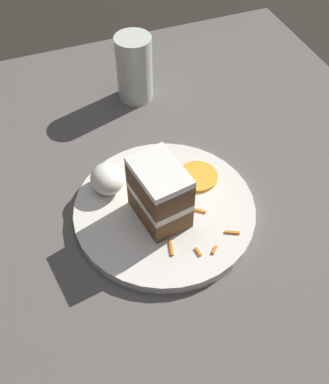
{
  "coord_description": "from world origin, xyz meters",
  "views": [
    {
      "loc": [
        0.43,
        -0.14,
        0.59
      ],
      "look_at": [
        0.02,
        0.02,
        0.08
      ],
      "focal_mm": 42.0,
      "sensor_mm": 36.0,
      "label": 1
    }
  ],
  "objects_px": {
    "cake_slice": "(160,193)",
    "drinking_glass": "(135,72)",
    "cream_dollop": "(107,179)",
    "plate": "(165,210)",
    "orange_garnish": "(198,176)"
  },
  "relations": [
    {
      "from": "orange_garnish",
      "to": "drinking_glass",
      "type": "relative_size",
      "value": 0.51
    },
    {
      "from": "cake_slice",
      "to": "drinking_glass",
      "type": "xyz_separation_m",
      "value": [
        -0.31,
        0.06,
        -0.01
      ]
    },
    {
      "from": "cake_slice",
      "to": "drinking_glass",
      "type": "bearing_deg",
      "value": -110.97
    },
    {
      "from": "cake_slice",
      "to": "cream_dollop",
      "type": "bearing_deg",
      "value": -63.28
    },
    {
      "from": "cake_slice",
      "to": "cream_dollop",
      "type": "relative_size",
      "value": 1.7
    },
    {
      "from": "plate",
      "to": "orange_garnish",
      "type": "xyz_separation_m",
      "value": [
        -0.04,
        0.07,
        0.01
      ]
    },
    {
      "from": "cream_dollop",
      "to": "drinking_glass",
      "type": "distance_m",
      "value": 0.26
    },
    {
      "from": "cream_dollop",
      "to": "plate",
      "type": "bearing_deg",
      "value": 45.68
    },
    {
      "from": "orange_garnish",
      "to": "drinking_glass",
      "type": "height_order",
      "value": "drinking_glass"
    },
    {
      "from": "cake_slice",
      "to": "plate",
      "type": "bearing_deg",
      "value": -145.68
    },
    {
      "from": "cream_dollop",
      "to": "drinking_glass",
      "type": "relative_size",
      "value": 0.46
    },
    {
      "from": "drinking_glass",
      "to": "cream_dollop",
      "type": "bearing_deg",
      "value": -28.0
    },
    {
      "from": "plate",
      "to": "cake_slice",
      "type": "height_order",
      "value": "cake_slice"
    },
    {
      "from": "plate",
      "to": "cake_slice",
      "type": "relative_size",
      "value": 2.81
    },
    {
      "from": "cake_slice",
      "to": "orange_garnish",
      "type": "height_order",
      "value": "cake_slice"
    }
  ]
}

